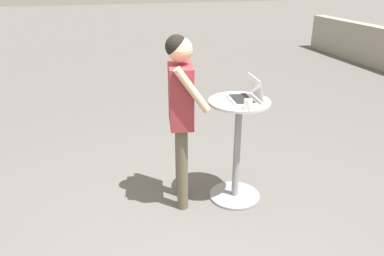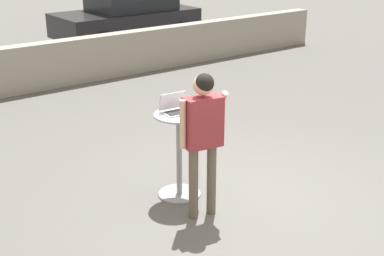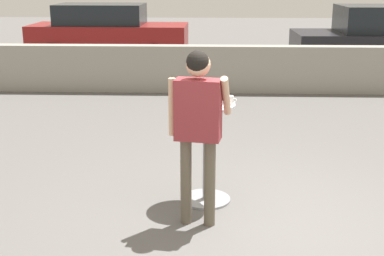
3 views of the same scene
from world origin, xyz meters
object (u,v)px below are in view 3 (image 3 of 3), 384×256
(cafe_table, at_px, (206,149))
(laptop, at_px, (207,98))
(coffee_mug, at_px, (230,100))
(parked_car_further_down, at_px, (376,37))
(parked_car_near_street, at_px, (107,33))
(standing_person, at_px, (198,116))

(cafe_table, xyz_separation_m, laptop, (0.00, 0.07, 0.55))
(coffee_mug, relative_size, parked_car_further_down, 0.03)
(coffee_mug, bearing_deg, parked_car_near_street, 108.30)
(cafe_table, xyz_separation_m, parked_car_further_down, (4.25, 8.49, 0.21))
(coffee_mug, xyz_separation_m, parked_car_near_street, (-3.05, 9.23, -0.33))
(cafe_table, height_order, standing_person, standing_person)
(coffee_mug, relative_size, standing_person, 0.06)
(laptop, relative_size, parked_car_near_street, 0.09)
(laptop, bearing_deg, parked_car_further_down, 63.24)
(standing_person, xyz_separation_m, parked_car_near_street, (-2.73, 9.78, -0.31))
(coffee_mug, relative_size, parked_car_near_street, 0.03)
(cafe_table, distance_m, standing_person, 0.78)
(parked_car_further_down, bearing_deg, standing_person, -115.52)
(standing_person, xyz_separation_m, parked_car_further_down, (4.33, 9.06, -0.31))
(parked_car_near_street, distance_m, parked_car_further_down, 7.10)
(laptop, distance_m, standing_person, 0.64)
(parked_car_further_down, bearing_deg, parked_car_near_street, 174.19)
(coffee_mug, distance_m, standing_person, 0.64)
(standing_person, height_order, parked_car_further_down, standing_person)
(cafe_table, relative_size, laptop, 2.98)
(coffee_mug, height_order, parked_car_further_down, parked_car_further_down)
(laptop, xyz_separation_m, standing_person, (-0.08, -0.64, -0.03))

